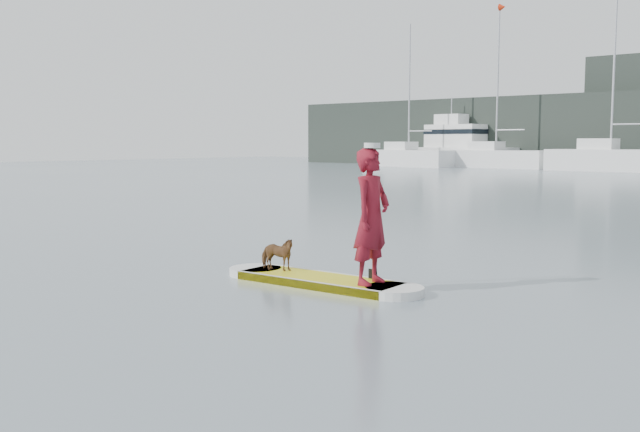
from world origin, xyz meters
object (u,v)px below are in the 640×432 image
Objects in this scene: sailboat_a at (408,157)px; motor_yacht_b at (460,147)px; paddler at (372,216)px; dog at (277,254)px; sailboat_b at (495,157)px; paddleboard at (320,281)px; sailboat_c at (609,158)px.

sailboat_a reaches higher than motor_yacht_b.
paddler reaches higher than dog.
dog is 0.05× the size of sailboat_b.
sailboat_a is (-26.82, 44.49, 0.78)m from paddleboard.
sailboat_c is (-9.29, 45.04, 0.55)m from dog.
sailboat_b is at bearing 8.51° from dog.
motor_yacht_b is at bearing 113.45° from paddleboard.
motor_yacht_b is (-23.08, 48.35, 1.31)m from dog.
sailboat_a is 0.96× the size of sailboat_c.
sailboat_c is (16.72, 0.51, 0.08)m from sailboat_a.
paddler is 0.15× the size of sailboat_c.
motor_yacht_b reaches higher than paddleboard.
paddleboard is 46.13m from sailboat_c.
dog is 0.05× the size of sailboat_c.
paddler is 0.20× the size of motor_yacht_b.
sailboat_a is 4.88m from motor_yacht_b.
sailboat_b is at bearing -20.44° from motor_yacht_b.
motor_yacht_b is (-13.79, 3.31, 0.76)m from sailboat_c.
sailboat_b is (-18.72, 46.23, 0.53)m from dog.
sailboat_c reaches higher than sailboat_a.
sailboat_b reaches higher than sailboat_a.
paddler is at bearing -0.00° from paddleboard.
dog reaches higher than paddleboard.
paddleboard is at bearing -58.22° from motor_yacht_b.
sailboat_c is (-10.98, 44.96, -0.12)m from paddler.
motor_yacht_b is at bearing 11.98° from dog.
paddler is (0.87, 0.04, 0.99)m from paddleboard.
dog is 49.88m from sailboat_b.
paddler is 0.15× the size of sailboat_a.
paddler is 0.14× the size of sailboat_b.
paddleboard is 0.26× the size of sailboat_c.
dog is 53.59m from motor_yacht_b.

